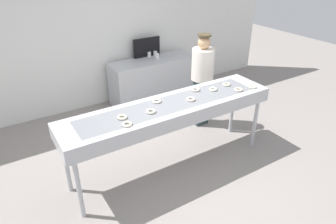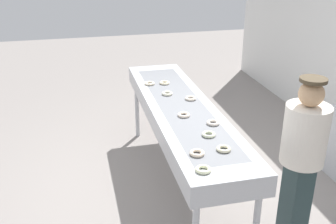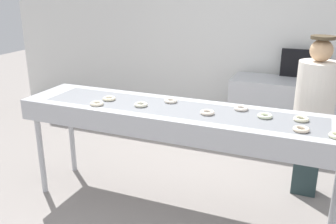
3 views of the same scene
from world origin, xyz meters
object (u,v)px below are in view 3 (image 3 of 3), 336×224
Objects in this scene: sugar_donut_0 at (109,99)px; sugar_donut_2 at (301,129)px; paper_cup_1 at (305,74)px; sugar_donut_8 at (171,101)px; sugar_donut_5 at (97,104)px; sugar_donut_7 at (241,108)px; worker_baker at (314,107)px; sugar_donut_3 at (141,105)px; sugar_donut_4 at (301,119)px; prep_counter at (297,113)px; fryer_conveyor at (178,119)px; sugar_donut_6 at (265,116)px; sugar_donut_9 at (207,112)px; paper_cup_0 at (315,76)px; paper_cup_2 at (311,78)px; menu_display at (303,64)px.

sugar_donut_2 is at bearing -4.52° from sugar_donut_0.
sugar_donut_8 is at bearing -116.31° from paper_cup_1.
sugar_donut_5 is 3.00m from paper_cup_1.
worker_baker is at bearing 45.59° from sugar_donut_7.
sugar_donut_4 is (1.36, 0.15, 0.00)m from sugar_donut_3.
sugar_donut_2 is 2.47m from paper_cup_1.
sugar_donut_2 and sugar_donut_4 have the same top height.
prep_counter is (-0.12, 2.00, -0.60)m from sugar_donut_4.
sugar_donut_3 reaches higher than fryer_conveyor.
paper_cup_1 is (-0.08, 2.23, -0.12)m from sugar_donut_4.
worker_baker is 1.43m from prep_counter.
sugar_donut_3 is 1.67m from worker_baker.
sugar_donut_6 is (-0.28, -0.03, 0.00)m from sugar_donut_4.
sugar_donut_7 is at bearing 16.32° from sugar_donut_5.
prep_counter is (1.62, 2.28, -0.60)m from sugar_donut_5.
sugar_donut_9 reaches higher than prep_counter.
fryer_conveyor is 24.30× the size of sugar_donut_4.
paper_cup_0 is (0.32, 2.22, -0.12)m from sugar_donut_6.
sugar_donut_8 reaches higher than fryer_conveyor.
sugar_donut_9 is at bearing -2.01° from sugar_donut_0.
sugar_donut_8 is (0.21, 0.21, 0.00)m from sugar_donut_3.
sugar_donut_6 is at bearing -97.63° from paper_cup_2.
fryer_conveyor is at bearing 19.35° from worker_baker.
sugar_donut_9 is (-0.24, -0.22, 0.00)m from sugar_donut_7.
menu_display is (1.03, 2.18, 0.02)m from sugar_donut_8.
sugar_donut_0 is 1.00× the size of sugar_donut_4.
sugar_donut_6 is 1.26× the size of paper_cup_2.
paper_cup_0 is at bearing 89.49° from sugar_donut_2.
paper_cup_2 is at bearing -105.08° from paper_cup_0.
fryer_conveyor is 2.49m from paper_cup_1.
prep_counter is (0.38, 1.91, -0.60)m from sugar_donut_7.
paper_cup_2 is (1.15, 1.97, -0.12)m from sugar_donut_8.
sugar_donut_5 is at bearing -164.71° from fryer_conveyor.
sugar_donut_2 is 0.92m from worker_baker.
sugar_donut_9 is (-0.74, -0.13, 0.00)m from sugar_donut_4.
paper_cup_1 is (-0.17, 1.54, -0.03)m from worker_baker.
sugar_donut_7 is at bearing 17.70° from fryer_conveyor.
sugar_donut_7 is at bearing 30.40° from worker_baker.
sugar_donut_5 is 2.89m from paper_cup_2.
sugar_donut_4 is 1.00× the size of sugar_donut_7.
sugar_donut_2 is 2.48m from menu_display.
prep_counter is 3.01× the size of menu_display.
sugar_donut_8 is (0.57, 0.16, 0.00)m from sugar_donut_0.
sugar_donut_6 is at bearing -98.16° from paper_cup_0.
menu_display reaches higher than fryer_conveyor.
prep_counter is at bearing 62.00° from sugar_donut_8.
sugar_donut_3 is at bearing -121.84° from paper_cup_2.
paper_cup_0 is (-0.04, 1.50, -0.03)m from worker_baker.
sugar_donut_6 reaches higher than prep_counter.
paper_cup_1 is 0.17× the size of menu_display.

